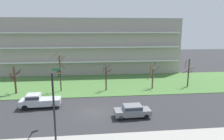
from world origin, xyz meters
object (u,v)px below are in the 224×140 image
object	(u,v)px
tree_far_left	(15,79)
pickup_silver_center_left	(39,101)
tree_center	(106,77)
tree_far_right	(188,72)
tree_left	(60,71)
traffic_signal_mast	(56,92)
tree_right	(153,76)
sedan_gray_near_left	(132,110)

from	to	relation	value
tree_far_left	pickup_silver_center_left	size ratio (longest dim) A/B	0.86
tree_center	tree_far_right	size ratio (longest dim) A/B	0.89
tree_far_left	tree_left	world-z (taller)	tree_left
tree_left	traffic_signal_mast	xyz separation A→B (m)	(1.72, -14.92, 0.91)
tree_far_left	tree_far_right	distance (m)	30.74
tree_left	tree_far_right	xyz separation A→B (m)	(23.41, 0.49, -0.88)
tree_far_left	tree_right	xyz separation A→B (m)	(23.68, 0.49, -0.26)
tree_far_right	pickup_silver_center_left	distance (m)	26.62
tree_left	sedan_gray_near_left	world-z (taller)	tree_left
tree_far_left	traffic_signal_mast	bearing A→B (deg)	-57.77
tree_far_right	traffic_signal_mast	size ratio (longest dim) A/B	0.78
sedan_gray_near_left	traffic_signal_mast	xyz separation A→B (m)	(-8.53, -3.12, 3.69)
traffic_signal_mast	tree_far_right	bearing A→B (deg)	35.40
tree_far_left	tree_far_right	xyz separation A→B (m)	(30.72, 1.07, 0.17)
tree_right	tree_far_left	bearing A→B (deg)	-178.82
tree_far_left	tree_far_right	size ratio (longest dim) A/B	0.89
tree_right	traffic_signal_mast	bearing A→B (deg)	-134.64
tree_left	tree_far_left	bearing A→B (deg)	-175.45
tree_left	tree_far_right	bearing A→B (deg)	1.20
tree_right	tree_far_right	bearing A→B (deg)	4.75
sedan_gray_near_left	pickup_silver_center_left	size ratio (longest dim) A/B	0.81
tree_left	pickup_silver_center_left	size ratio (longest dim) A/B	1.27
tree_far_right	pickup_silver_center_left	xyz separation A→B (m)	(-25.40, -7.80, -1.75)
tree_far_left	sedan_gray_near_left	distance (m)	20.91
sedan_gray_near_left	pickup_silver_center_left	world-z (taller)	pickup_silver_center_left
tree_right	tree_far_right	size ratio (longest dim) A/B	0.94
tree_far_left	tree_far_right	bearing A→B (deg)	2.00
tree_left	tree_right	world-z (taller)	tree_left
tree_right	pickup_silver_center_left	bearing A→B (deg)	-158.53
tree_right	tree_left	bearing A→B (deg)	179.67
tree_far_left	tree_right	world-z (taller)	tree_right
tree_far_left	tree_center	bearing A→B (deg)	0.91
tree_left	tree_far_right	distance (m)	23.43
tree_right	tree_center	bearing A→B (deg)	-178.34
tree_far_left	sedan_gray_near_left	bearing A→B (deg)	-32.56
tree_far_right	traffic_signal_mast	world-z (taller)	traffic_signal_mast
tree_center	sedan_gray_near_left	distance (m)	11.81
pickup_silver_center_left	traffic_signal_mast	world-z (taller)	traffic_signal_mast
tree_center	tree_left	bearing A→B (deg)	177.55
tree_far_left	tree_center	world-z (taller)	tree_center
tree_far_left	tree_right	bearing A→B (deg)	1.18
sedan_gray_near_left	traffic_signal_mast	size ratio (longest dim) A/B	0.66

